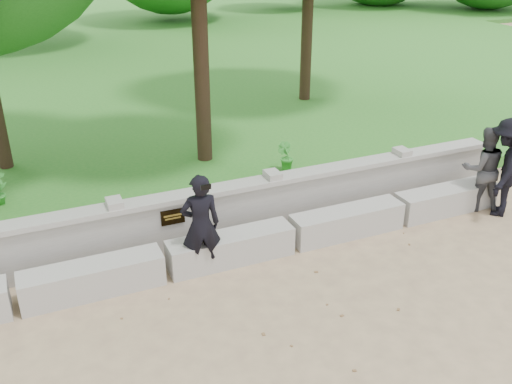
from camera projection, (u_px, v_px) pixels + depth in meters
The scene contains 8 objects.
ground at pixel (211, 361), 6.58m from camera, with size 80.00×80.00×0.00m, color tan.
lawn at pixel (63, 77), 18.11m from camera, with size 40.00×22.00×0.25m, color #266E21.
concrete_bench at pixel (165, 263), 8.05m from camera, with size 11.90×0.45×0.45m.
parapet_wall at pixel (151, 226), 8.53m from camera, with size 12.50×0.35×0.90m.
man_main at pixel (201, 225), 7.93m from camera, with size 0.60×0.54×1.53m.
visitor_left at pixel (483, 169), 9.77m from camera, with size 0.89×0.80×1.50m.
visitor_mid at pixel (505, 168), 9.56m from camera, with size 1.26×1.18×1.71m.
shrub_b at pixel (285, 157), 10.87m from camera, with size 0.31×0.25×0.56m, color green.
Camera 1 is at (-1.57, -4.89, 4.58)m, focal length 40.00 mm.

